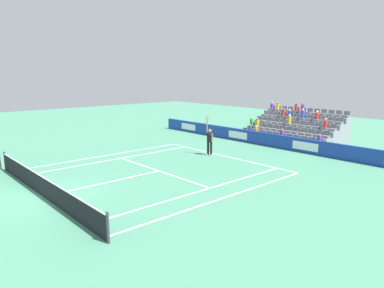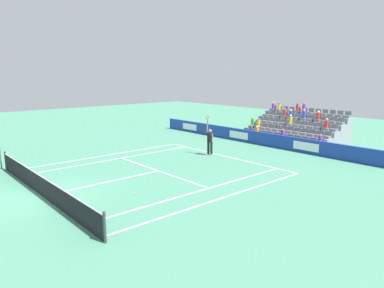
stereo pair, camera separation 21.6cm
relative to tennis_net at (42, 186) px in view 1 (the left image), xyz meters
The scene contains 14 objects.
ground_plane 0.49m from the tennis_net, ahead, with size 80.00×80.00×0.00m, color #47896B.
line_baseline 11.90m from the tennis_net, 90.00° to the right, with size 10.97×0.10×0.01m, color white.
line_service 6.42m from the tennis_net, 90.00° to the right, with size 8.23×0.10×0.01m, color white.
line_centre_service 3.24m from the tennis_net, 90.00° to the right, with size 0.10×6.40×0.01m, color white.
line_singles_sideline_left 7.25m from the tennis_net, 55.31° to the right, with size 0.10×11.89×0.01m, color white.
line_singles_sideline_right 7.25m from the tennis_net, 124.69° to the right, with size 0.10×11.89×0.01m, color white.
line_doubles_sideline_left 8.10m from the tennis_net, 47.30° to the right, with size 0.10×11.89×0.01m, color white.
line_doubles_sideline_right 8.10m from the tennis_net, 132.70° to the right, with size 0.10×11.89×0.01m, color white.
line_centre_mark 11.80m from the tennis_net, 90.00° to the right, with size 0.10×0.20×0.01m, color white.
sponsor_barrier 16.75m from the tennis_net, 90.00° to the right, with size 24.44×0.22×1.00m.
tennis_net is the anchor object (origin of this frame).
tennis_player 11.38m from the tennis_net, 85.33° to the right, with size 0.54×0.41×2.85m.
stadium_stand 20.32m from the tennis_net, 89.97° to the right, with size 7.44×4.75×3.04m.
loose_tennis_ball 4.14m from the tennis_net, 127.15° to the right, with size 0.07×0.07×0.07m, color #D1E533.
Camera 1 is at (-15.63, 5.03, 5.38)m, focal length 33.06 mm.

